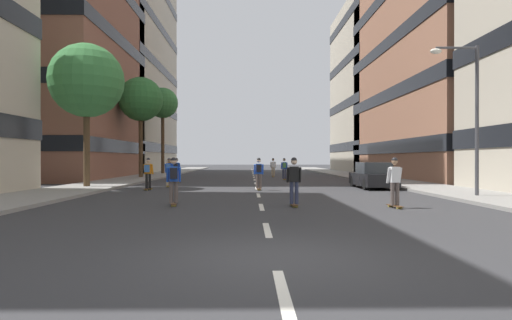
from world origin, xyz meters
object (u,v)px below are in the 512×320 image
Objects in this scene: street_tree_mid at (163,104)px; skater_6 at (176,169)px; skater_9 at (294,179)px; skater_7 at (174,178)px; skater_3 at (395,180)px; skater_4 at (170,168)px; skater_8 at (169,170)px; parked_car_near at (373,176)px; street_tree_near at (87,81)px; skater_5 at (284,167)px; skater_0 at (259,172)px; skater_1 at (273,166)px; skater_2 at (148,172)px; streetlamp_right at (469,103)px; street_tree_far at (141,100)px.

street_tree_mid reaches higher than skater_6.
skater_6 is 16.78m from skater_9.
skater_3 is at bearing -6.06° from skater_7.
skater_8 is (1.45, -8.27, 0.00)m from skater_4.
skater_8 is at bearing 172.82° from parked_car_near.
street_tree_near reaches higher than skater_5.
skater_3 and skater_6 have the same top height.
skater_3 is at bearing -62.42° from skater_0.
skater_1 is 26.48m from skater_3.
skater_5 is 9.23m from skater_6.
skater_8 is (0.64, 2.74, 0.00)m from skater_2.
street_tree_mid is 24.85m from skater_2.
skater_9 is (-1.25, -19.92, -0.03)m from skater_5.
skater_8 and skater_9 have the same top height.
skater_3 is 7.91m from skater_7.
skater_5 is at bearing 111.64° from streetlamp_right.
skater_5 is at bearing 112.83° from parked_car_near.
streetlamp_right is (18.92, -28.91, -3.55)m from street_tree_mid.
skater_0 is 6.16m from skater_8.
skater_3 is (-2.10, -10.11, 0.29)m from parked_car_near.
skater_6 is at bearing 128.68° from skater_0.
skater_6 is (-14.69, 12.24, -3.12)m from streetlamp_right.
skater_7 reaches higher than parked_car_near.
skater_1 and skater_6 have the same top height.
parked_car_near is 28.76m from street_tree_mid.
street_tree_near is 22.36m from street_tree_mid.
skater_4 and skater_7 have the same top height.
skater_5 is at bearing 29.64° from skater_6.
skater_3 is (14.50, -10.22, -5.23)m from street_tree_near.
skater_3 is 3.52m from skater_9.
street_tree_mid reaches higher than skater_0.
street_tree_mid is 5.23× the size of skater_0.
skater_4 is 1.00× the size of skater_8.
street_tree_mid is at bearing 112.65° from skater_0.
skater_5 is 19.96m from skater_9.
skater_6 is (-7.43, -10.47, 0.03)m from skater_1.
skater_8 is at bearing -68.28° from street_tree_far.
skater_9 is at bearing -41.43° from street_tree_near.
skater_5 is at bearing -44.65° from street_tree_mid.
street_tree_mid is at bearing 151.99° from skater_1.
street_tree_mid reaches higher than street_tree_near.
skater_1 and skater_8 have the same top height.
parked_car_near is 0.53× the size of street_tree_near.
parked_car_near is 2.47× the size of skater_7.
street_tree_near is at bearing 125.22° from skater_7.
skater_3 is 22.98m from skater_4.
street_tree_far is 23.74m from skater_7.
streetlamp_right reaches higher than skater_2.
skater_9 is at bearing -82.47° from skater_0.
street_tree_near is at bearing -90.00° from street_tree_far.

